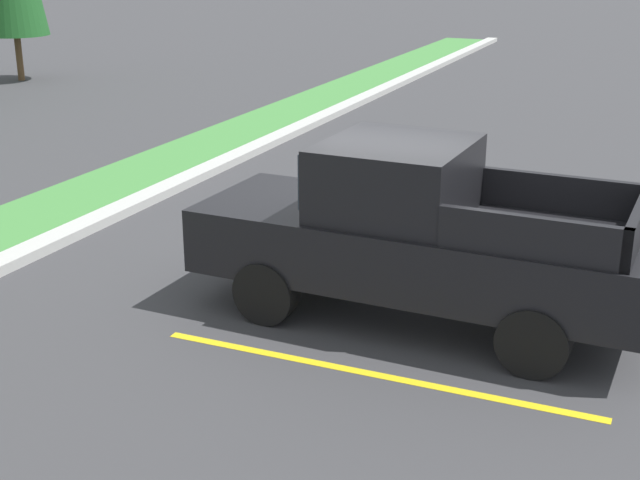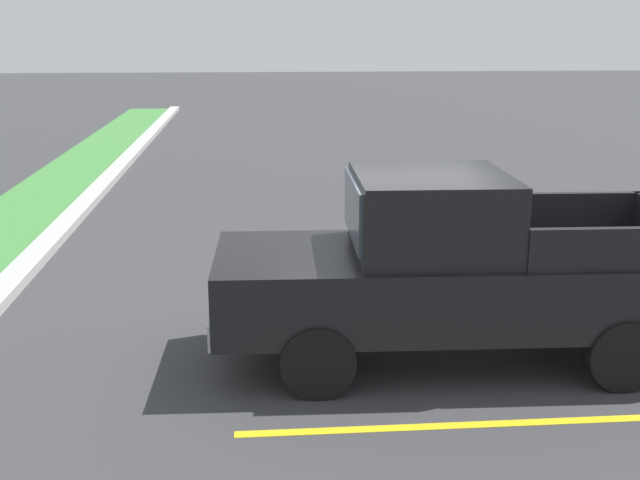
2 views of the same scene
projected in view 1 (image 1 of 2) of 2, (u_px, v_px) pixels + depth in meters
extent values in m
plane|color=#38383A|center=(384.00, 288.00, 11.39)|extent=(120.00, 120.00, 0.00)
cube|color=yellow|center=(371.00, 374.00, 9.16)|extent=(0.12, 4.80, 0.01)
cube|color=yellow|center=(451.00, 274.00, 11.85)|extent=(0.12, 4.80, 0.01)
cube|color=#B2B2AD|center=(69.00, 233.00, 13.23)|extent=(56.00, 0.40, 0.15)
cube|color=#42843D|center=(12.00, 227.00, 13.66)|extent=(56.00, 1.80, 0.06)
cylinder|color=black|center=(266.00, 292.00, 10.27)|extent=(0.30, 0.77, 0.76)
cylinder|color=black|center=(327.00, 247.00, 11.73)|extent=(0.30, 0.77, 0.76)
cylinder|color=black|center=(533.00, 341.00, 9.03)|extent=(0.30, 0.77, 0.76)
cylinder|color=black|center=(564.00, 284.00, 10.49)|extent=(0.30, 0.77, 0.76)
cube|color=black|center=(418.00, 248.00, 10.21)|extent=(2.06, 5.26, 0.76)
cube|color=black|center=(396.00, 178.00, 10.07)|extent=(1.81, 1.65, 0.84)
cube|color=#2D3842|center=(331.00, 166.00, 10.39)|extent=(1.62, 0.11, 0.63)
cube|color=black|center=(532.00, 238.00, 8.71)|extent=(0.16, 1.90, 0.44)
cube|color=black|center=(564.00, 194.00, 10.16)|extent=(0.16, 1.90, 0.44)
cube|color=black|center=(638.00, 226.00, 9.08)|extent=(1.80, 0.15, 0.44)
cube|color=silver|center=(229.00, 237.00, 11.32)|extent=(1.81, 0.21, 0.28)
cylinder|color=brown|center=(19.00, 58.00, 27.31)|extent=(0.20, 0.20, 1.38)
cube|color=orange|center=(393.00, 227.00, 13.69)|extent=(0.36, 0.36, 0.04)
cone|color=orange|center=(394.00, 208.00, 13.59)|extent=(0.28, 0.28, 0.56)
cylinder|color=white|center=(394.00, 207.00, 13.58)|extent=(0.19, 0.19, 0.07)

